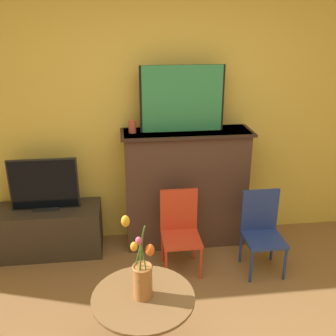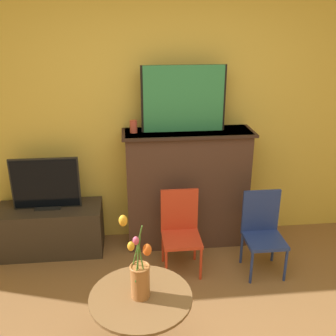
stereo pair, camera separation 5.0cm
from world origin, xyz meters
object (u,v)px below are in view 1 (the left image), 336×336
chair_blue (262,228)px  vase_tulips (142,274)px  tv_monitor (44,185)px  chair_red (180,227)px  painting (182,99)px

chair_blue → vase_tulips: size_ratio=1.40×
tv_monitor → chair_red: bearing=-17.9°
tv_monitor → vase_tulips: bearing=-61.0°
vase_tulips → chair_red: bearing=69.8°
tv_monitor → chair_blue: size_ratio=0.85×
painting → chair_blue: painting is taller
tv_monitor → vase_tulips: vase_tulips is taller
painting → tv_monitor: painting is taller
tv_monitor → chair_red: (1.21, -0.39, -0.31)m
chair_blue → vase_tulips: bearing=-138.7°
chair_blue → painting: bearing=140.2°
tv_monitor → chair_blue: 2.02m
painting → vase_tulips: size_ratio=1.46×
vase_tulips → painting: bearing=72.7°
chair_red → chair_blue: bearing=-7.6°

